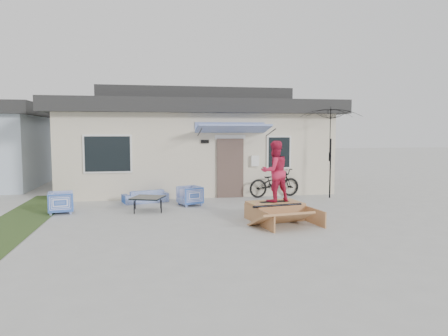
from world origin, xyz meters
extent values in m
plane|color=#A9A9A4|center=(0.00, 0.00, 0.00)|extent=(90.00, 90.00, 0.00)
cube|color=#2D441D|center=(-5.20, 2.00, 0.00)|extent=(1.40, 8.00, 0.01)
cube|color=beige|center=(0.00, 8.00, 1.50)|extent=(10.00, 7.00, 3.00)
cube|color=black|center=(0.00, 8.00, 3.25)|extent=(10.80, 7.80, 0.50)
cube|color=black|center=(0.00, 8.00, 3.80)|extent=(7.50, 4.50, 0.60)
cube|color=brown|center=(1.00, 4.46, 1.05)|extent=(0.95, 0.08, 2.10)
cube|color=white|center=(-3.20, 4.47, 1.60)|extent=(1.60, 0.06, 1.30)
cube|color=white|center=(2.80, 4.47, 1.60)|extent=(0.90, 0.06, 1.20)
cube|color=#234CAD|center=(1.00, 3.95, 2.45)|extent=(2.50, 1.09, 0.29)
imported|color=#234CAD|center=(-1.97, 3.95, 0.29)|extent=(1.53, 0.85, 0.57)
imported|color=#234CAD|center=(-4.34, 2.52, 0.35)|extent=(0.75, 0.79, 0.69)
imported|color=#234CAD|center=(-0.57, 3.13, 0.34)|extent=(0.81, 0.84, 0.68)
cube|color=black|center=(-1.88, 2.42, 0.21)|extent=(1.10, 1.10, 0.42)
imported|color=black|center=(2.59, 4.31, 0.63)|extent=(2.05, 1.02, 1.25)
cylinder|color=black|center=(4.45, 3.72, 1.05)|extent=(0.05, 0.05, 2.10)
imported|color=black|center=(4.45, 3.72, 1.75)|extent=(2.37, 2.23, 0.90)
cube|color=black|center=(1.47, 0.70, 0.48)|extent=(0.83, 0.32, 0.05)
imported|color=#C32043|center=(1.47, 0.70, 1.32)|extent=(0.93, 0.80, 1.63)
camera|label=1|loc=(-1.76, -9.72, 2.34)|focal=32.73mm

